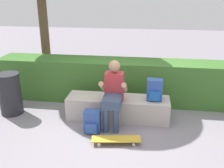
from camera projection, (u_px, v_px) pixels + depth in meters
ground_plane at (116, 126)px, 4.71m from camera, size 24.00×24.00×0.00m
bench_main at (118, 108)px, 4.94m from camera, size 1.95×0.51×0.43m
person_skater at (113, 92)px, 4.59m from camera, size 0.49×0.62×1.18m
skateboard_near_person at (116, 139)px, 4.16m from camera, size 0.82×0.31×0.09m
backpack_on_bench at (154, 90)px, 4.70m from camera, size 0.28×0.23×0.40m
backpack_on_ground at (92, 122)px, 4.47m from camera, size 0.28×0.23×0.40m
hedge_row at (122, 81)px, 5.67m from camera, size 5.48×0.69×0.92m
trash_bin at (10, 94)px, 5.06m from camera, size 0.43×0.43×0.84m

